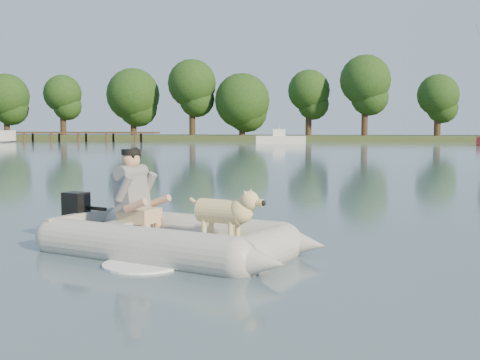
% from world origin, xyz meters
% --- Properties ---
extents(water, '(160.00, 160.00, 0.00)m').
position_xyz_m(water, '(0.00, 0.00, 0.00)').
color(water, slate).
rests_on(water, ground).
extents(shore_bank, '(160.00, 12.00, 0.70)m').
position_xyz_m(shore_bank, '(0.00, 62.00, 0.25)').
color(shore_bank, '#47512D').
rests_on(shore_bank, water).
extents(dock, '(18.00, 2.00, 1.04)m').
position_xyz_m(dock, '(-26.00, 52.00, 0.52)').
color(dock, '#4C331E').
rests_on(dock, water).
extents(treeline, '(71.02, 7.35, 9.27)m').
position_xyz_m(treeline, '(-3.71, 61.11, 5.48)').
color(treeline, '#332316').
rests_on(treeline, shore_bank).
extents(dinghy, '(5.48, 4.88, 1.29)m').
position_xyz_m(dinghy, '(-0.42, 0.45, 0.55)').
color(dinghy, gray).
rests_on(dinghy, water).
extents(man, '(0.83, 0.77, 1.00)m').
position_xyz_m(man, '(-1.02, 0.71, 0.72)').
color(man, slate).
rests_on(man, dinghy).
extents(dog, '(0.92, 0.58, 0.58)m').
position_xyz_m(dog, '(0.16, 0.29, 0.48)').
color(dog, tan).
rests_on(dog, dinghy).
extents(outboard_motor, '(0.45, 0.38, 0.73)m').
position_xyz_m(outboard_motor, '(-1.88, 0.97, 0.29)').
color(outboard_motor, black).
rests_on(outboard_motor, dinghy).
extents(motorboat, '(4.68, 1.94, 1.95)m').
position_xyz_m(motorboat, '(-4.12, 48.47, 0.89)').
color(motorboat, white).
rests_on(motorboat, water).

